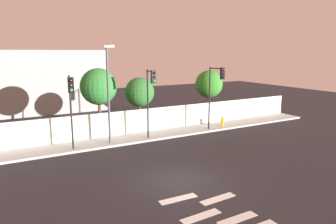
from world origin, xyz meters
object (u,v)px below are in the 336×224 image
traffic_light_center (151,90)px  roadside_tree_midleft (99,87)px  traffic_light_right (71,97)px  roadside_tree_midright (140,92)px  traffic_light_left (216,85)px  street_lamp_curbside (108,86)px  roadside_tree_rightmost (209,84)px  fire_hydrant (222,121)px

traffic_light_center → roadside_tree_midleft: (-2.70, 3.56, -0.00)m
traffic_light_right → roadside_tree_midright: size_ratio=1.10×
traffic_light_center → traffic_light_right: 5.58m
traffic_light_left → traffic_light_center: (-5.63, 0.19, -0.06)m
traffic_light_right → roadside_tree_midleft: size_ratio=0.92×
traffic_light_center → roadside_tree_midleft: 4.47m
roadside_tree_midleft → street_lamp_curbside: bearing=-94.3°
traffic_light_center → roadside_tree_midleft: roadside_tree_midleft is taller
traffic_light_center → roadside_tree_rightmost: bearing=24.8°
traffic_light_right → roadside_tree_midright: 7.39m
street_lamp_curbside → roadside_tree_midright: bearing=40.9°
traffic_light_right → roadside_tree_midleft: bearing=53.5°
roadside_tree_midleft → roadside_tree_midright: 3.46m
traffic_light_center → roadside_tree_midright: size_ratio=1.15×
traffic_light_left → roadside_tree_midright: size_ratio=1.16×
roadside_tree_midleft → roadside_tree_rightmost: roadside_tree_midleft is taller
street_lamp_curbside → traffic_light_right: bearing=-164.5°
traffic_light_left → traffic_light_center: bearing=178.0°
traffic_light_right → roadside_tree_rightmost: 13.84m
traffic_light_left → fire_hydrant: traffic_light_left is taller
street_lamp_curbside → fire_hydrant: size_ratio=8.28×
roadside_tree_rightmost → traffic_light_left: bearing=-119.0°
street_lamp_curbside → roadside_tree_midright: (3.64, 3.15, -1.02)m
fire_hydrant → roadside_tree_rightmost: roadside_tree_rightmost is taller
traffic_light_left → traffic_light_right: 11.20m
traffic_light_left → roadside_tree_midleft: 9.14m
traffic_light_left → roadside_tree_rightmost: bearing=61.0°
traffic_light_center → roadside_tree_midright: (0.70, 3.56, -0.63)m
fire_hydrant → roadside_tree_rightmost: bearing=78.0°
traffic_light_right → roadside_tree_rightmost: (13.28, 3.88, -0.21)m
traffic_light_right → roadside_tree_midright: bearing=31.7°
traffic_light_right → roadside_tree_rightmost: traffic_light_right is taller
street_lamp_curbside → roadside_tree_midleft: bearing=85.7°
fire_hydrant → roadside_tree_midleft: 10.71m
traffic_light_right → roadside_tree_midleft: (2.87, 3.88, 0.11)m
roadside_tree_midright → roadside_tree_midleft: bearing=-180.0°
roadside_tree_rightmost → roadside_tree_midleft: bearing=-180.0°
roadside_tree_midright → roadside_tree_rightmost: roadside_tree_rightmost is taller
fire_hydrant → traffic_light_center: bearing=-174.7°
roadside_tree_midright → traffic_light_center: bearing=-101.2°
traffic_light_left → street_lamp_curbside: bearing=176.0°
street_lamp_curbside → fire_hydrant: 10.66m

